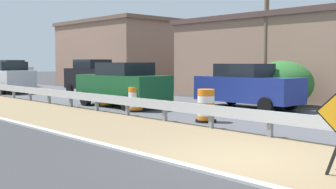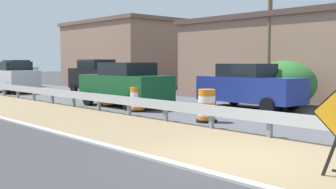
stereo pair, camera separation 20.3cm
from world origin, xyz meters
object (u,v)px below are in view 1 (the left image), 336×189
Objects in this scene: car_distant_a at (94,77)px; car_trailing_near_lane at (12,73)px; car_lead_far_lane at (123,85)px; utility_pole_near at (266,25)px; car_trailing_far_lane at (8,77)px; traffic_barrel_close at (136,101)px; traffic_barrel_nearest at (206,107)px; traffic_barrel_mid at (106,95)px; car_distant_c at (247,86)px.

car_trailing_near_lane is at bearing -176.99° from car_distant_a.
car_lead_far_lane is 0.62× the size of utility_pole_near.
car_trailing_far_lane is at bearing -0.56° from car_lead_far_lane.
traffic_barrel_close is 8.58m from utility_pole_near.
car_trailing_near_lane is (3.83, 24.93, 0.59)m from traffic_barrel_nearest.
traffic_barrel_close is at bearing 173.29° from utility_pole_near.
traffic_barrel_close is at bearing 156.20° from car_lead_far_lane.
car_trailing_near_lane is at bearing 100.68° from utility_pole_near.
car_trailing_far_lane is at bearing 87.95° from traffic_barrel_close.
traffic_barrel_close is at bearing 178.80° from car_trailing_far_lane.
traffic_barrel_close is at bearing -95.49° from traffic_barrel_mid.
car_trailing_far_lane is (0.27, 11.55, 0.51)m from traffic_barrel_mid.
car_trailing_near_lane reaches higher than traffic_barrel_nearest.
car_lead_far_lane is 12.12m from car_trailing_far_lane.
car_trailing_far_lane reaches higher than car_lead_far_lane.
car_distant_a is 0.63× the size of utility_pole_near.
car_distant_c is at bearing 1.70° from car_trailing_near_lane.
car_distant_a reaches higher than car_lead_far_lane.
traffic_barrel_nearest is 0.24× the size of car_trailing_far_lane.
traffic_barrel_nearest is 4.49m from car_distant_c.
utility_pole_near is (7.58, -3.33, 3.35)m from traffic_barrel_mid.
car_lead_far_lane is at bearing 158.64° from utility_pole_near.
car_trailing_far_lane is at bearing -142.80° from car_distant_a.
traffic_barrel_nearest is at bearing -7.99° from car_trailing_near_lane.
utility_pole_near reaches higher than car_distant_c.
car_distant_c reaches higher than traffic_barrel_nearest.
car_lead_far_lane is at bearing -142.06° from car_distant_c.
car_distant_a is 11.12m from utility_pole_near.
utility_pole_near is (4.14, -21.94, 2.77)m from car_trailing_near_lane.
car_trailing_far_lane is at bearing -167.35° from car_distant_c.
traffic_barrel_close is 0.21× the size of car_distant_c.
car_distant_a is at bearing 111.03° from utility_pole_near.
car_trailing_near_lane reaches higher than car_distant_c.
utility_pole_near reaches higher than traffic_barrel_nearest.
car_lead_far_lane is at bearing -177.98° from car_trailing_far_lane.
traffic_barrel_mid is 6.23m from car_distant_c.
traffic_barrel_nearest is 0.24× the size of car_lead_far_lane.
utility_pole_near reaches higher than car_lead_far_lane.
traffic_barrel_nearest is at bearing -93.52° from traffic_barrel_mid.
car_distant_a reaches higher than traffic_barrel_close.
car_distant_c reaches higher than traffic_barrel_close.
car_distant_c is 4.98m from utility_pole_near.
traffic_barrel_nearest is at bearing 178.74° from car_trailing_far_lane.
traffic_barrel_close is 0.21× the size of car_lead_far_lane.
traffic_barrel_mid is 0.24× the size of car_trailing_near_lane.
car_lead_far_lane is 7.96m from car_distant_a.
traffic_barrel_close is 2.43m from traffic_barrel_mid.
car_trailing_near_lane reaches higher than traffic_barrel_close.
car_distant_a is (3.45, -4.84, 0.06)m from car_trailing_far_lane.
car_trailing_near_lane is at bearing -178.64° from car_distant_c.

